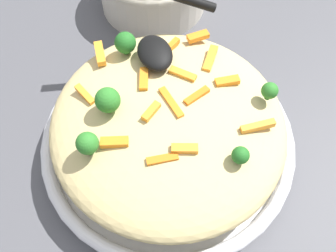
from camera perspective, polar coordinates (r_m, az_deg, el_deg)
ground_plane at (r=0.49m, az=0.00°, el=-3.45°), size 2.40×2.40×0.00m
serving_bowl at (r=0.47m, az=0.00°, el=-2.34°), size 0.31×0.31×0.04m
pasta_mound at (r=0.43m, az=0.00°, el=0.47°), size 0.28×0.27×0.06m
carrot_piece_0 at (r=0.43m, az=-3.72°, el=7.15°), size 0.03×0.02×0.01m
carrot_piece_1 at (r=0.44m, az=9.04°, el=6.78°), size 0.01×0.03×0.01m
carrot_piece_2 at (r=0.41m, az=0.48°, el=3.57°), size 0.04×0.02×0.01m
carrot_piece_3 at (r=0.38m, az=-0.87°, el=-5.10°), size 0.01×0.03×0.01m
carrot_piece_4 at (r=0.43m, az=-12.57°, el=4.73°), size 0.03×0.02×0.01m
carrot_piece_5 at (r=0.48m, az=4.60°, el=13.51°), size 0.01×0.03×0.01m
carrot_piece_6 at (r=0.38m, az=3.06°, el=-3.34°), size 0.02×0.03×0.01m
carrot_piece_7 at (r=0.46m, az=-0.14°, el=11.50°), size 0.03×0.04×0.01m
carrot_piece_8 at (r=0.47m, az=-10.37°, el=10.87°), size 0.04×0.01×0.01m
carrot_piece_9 at (r=0.40m, az=-2.71°, el=2.54°), size 0.02×0.03×0.01m
carrot_piece_10 at (r=0.43m, az=2.27°, el=7.96°), size 0.03×0.03×0.01m
carrot_piece_11 at (r=0.41m, az=13.54°, el=-0.05°), size 0.01×0.04×0.01m
carrot_piece_12 at (r=0.42m, az=4.41°, el=4.56°), size 0.02×0.03×0.01m
carrot_piece_13 at (r=0.39m, az=-8.19°, el=-2.46°), size 0.02×0.03×0.01m
carrot_piece_14 at (r=0.46m, az=6.48°, el=10.16°), size 0.04×0.03×0.01m
broccoli_floret_0 at (r=0.38m, az=-12.23°, el=-2.64°), size 0.02×0.02×0.03m
broccoli_floret_1 at (r=0.40m, az=-9.21°, el=3.90°), size 0.03×0.03×0.03m
broccoli_floret_2 at (r=0.46m, az=-6.54°, el=12.52°), size 0.03×0.03×0.03m
broccoli_floret_3 at (r=0.43m, az=15.29°, el=5.21°), size 0.02×0.02×0.02m
broccoli_floret_4 at (r=0.38m, az=11.03°, el=-4.44°), size 0.02×0.02×0.02m
serving_spoon at (r=0.46m, az=-2.02°, el=14.59°), size 0.13×0.15×0.07m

